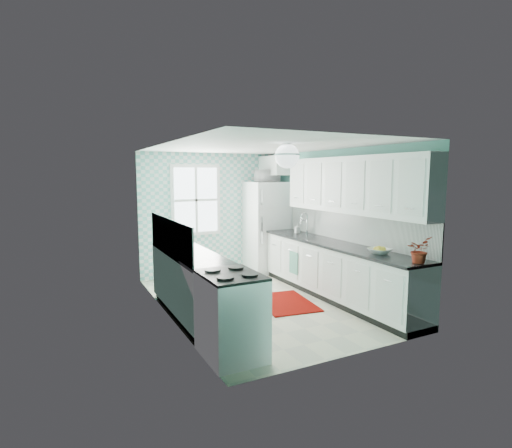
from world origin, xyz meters
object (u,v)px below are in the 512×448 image
microwave (267,176)px  ceiling_light (287,156)px  sink (300,235)px  fruit_bowl (380,251)px  fridge (267,227)px  stove (231,314)px  potted_plant (419,250)px

microwave → ceiling_light: bearing=67.5°
sink → fruit_bowl: (-0.00, -2.09, 0.05)m
sink → microwave: size_ratio=1.13×
ceiling_light → fridge: ceiling_light is taller
fridge → ceiling_light: bearing=-109.4°
ceiling_light → stove: bearing=-146.7°
fridge → potted_plant: bearing=-85.1°
sink → potted_plant: (-0.00, -2.77, 0.18)m
ceiling_light → potted_plant: 2.13m
ceiling_light → microwave: size_ratio=0.75×
fruit_bowl → ceiling_light: bearing=153.6°
stove → ceiling_light: bearing=33.4°
potted_plant → ceiling_light: bearing=133.2°
sink → microwave: 1.58m
ceiling_light → fruit_bowl: size_ratio=1.13×
fridge → sink: fridge is taller
fridge → potted_plant: fridge is taller
ceiling_light → fruit_bowl: (1.20, -0.60, -1.34)m
fridge → sink: 1.13m
ceiling_light → fruit_bowl: 1.90m
ceiling_light → stove: 2.32m
fruit_bowl → sink: bearing=89.9°
sink → potted_plant: 2.78m
stove → fruit_bowl: (2.40, 0.19, 0.48)m
stove → fruit_bowl: 2.45m
fruit_bowl → microwave: size_ratio=0.66×
potted_plant → sink: bearing=89.9°
fridge → stove: (-2.31, -3.41, -0.46)m
sink → fruit_bowl: sink is taller
fruit_bowl → microwave: (-0.09, 3.22, 1.06)m
ceiling_light → sink: bearing=51.1°
sink → fruit_bowl: bearing=-93.3°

